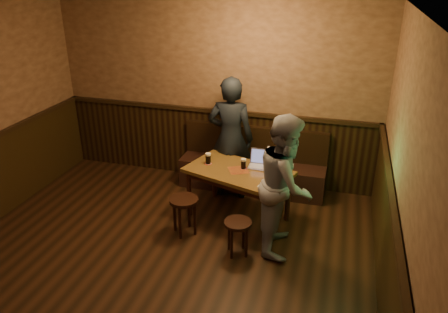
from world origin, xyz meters
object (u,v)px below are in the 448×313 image
stool_right (238,228)px  pint_left (208,158)px  pub_table (238,177)px  person_suit (231,138)px  pint_right (268,176)px  pint_mid (243,164)px  stool_left (184,206)px  person_grey (286,184)px  bench (252,169)px  laptop (261,162)px

stool_right → pint_left: pint_left is taller
pub_table → person_suit: size_ratio=0.83×
pint_left → person_suit: (0.17, 0.52, 0.11)m
stool_right → pint_right: size_ratio=2.89×
pub_table → stool_right: size_ratio=3.40×
pint_left → pint_mid: 0.50m
stool_left → person_grey: size_ratio=0.29×
bench → person_suit: person_suit is taller
laptop → person_suit: (-0.53, 0.40, 0.13)m
pint_mid → bench: bearing=93.5°
pint_right → person_suit: bearing=130.5°
person_grey → pint_mid: bearing=47.2°
pub_table → stool_left: bearing=-119.0°
person_suit → person_grey: bearing=128.5°
pint_left → person_suit: bearing=71.6°
stool_right → person_grey: bearing=32.6°
pint_mid → pint_right: size_ratio=0.94×
bench → laptop: size_ratio=7.06×
stool_right → bench: bearing=96.6°
pint_left → pint_mid: bearing=-2.5°
bench → pint_left: size_ratio=14.17×
laptop → pub_table: bearing=-141.3°
pint_mid → person_grey: 0.83m
bench → stool_right: bench is taller
pub_table → pint_mid: 0.19m
laptop → person_suit: bearing=142.9°
bench → laptop: 0.88m
person_suit → stool_left: bearing=72.5°
stool_left → pint_right: pint_right is taller
bench → pub_table: bearing=-90.0°
bench → person_grey: 1.63m
stool_right → person_suit: bearing=108.5°
stool_left → pint_left: pint_left is taller
pub_table → pint_mid: pint_mid is taller
pint_left → person_grey: person_grey is taller
pint_mid → laptop: bearing=34.0°
person_suit → person_grey: person_suit is taller
bench → person_grey: (0.69, -1.38, 0.54)m
stool_right → person_grey: (0.49, 0.31, 0.49)m
person_grey → person_suit: bearing=39.0°
person_suit → laptop: bearing=139.5°
pint_right → person_suit: 1.10m
stool_left → pint_mid: (0.62, 0.61, 0.39)m
stool_right → laptop: 1.08m
stool_left → pint_mid: pint_mid is taller
bench → pint_right: size_ratio=14.31×
pint_right → person_grey: size_ratio=0.09×
pint_right → pint_mid: bearing=143.5°
person_suit → pint_right: bearing=127.5°
laptop → person_suit: 0.68m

